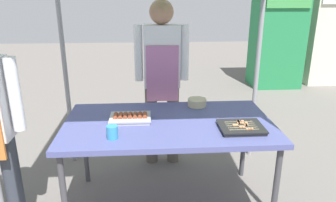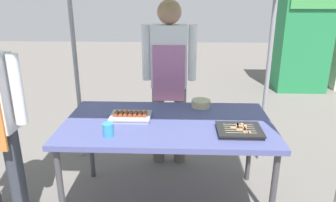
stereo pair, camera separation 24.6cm
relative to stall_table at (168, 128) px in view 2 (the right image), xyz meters
name	(u,v)px [view 2 (the right image)]	position (x,y,z in m)	size (l,w,h in m)	color
stall_table	(168,128)	(0.00, 0.00, 0.00)	(1.60, 0.90, 0.75)	#4C518C
tray_grilled_sausages	(131,116)	(-0.29, 0.04, 0.07)	(0.32, 0.23, 0.05)	#ADADB2
tray_meat_skewers	(239,130)	(0.52, -0.19, 0.07)	(0.32, 0.27, 0.04)	black
condiment_bowl	(201,104)	(0.27, 0.34, 0.08)	(0.16, 0.16, 0.06)	#BFB28C
drink_cup_near_edge	(108,130)	(-0.40, -0.27, 0.10)	(0.08, 0.08, 0.09)	#338CBF
vendor_woman	(169,71)	(-0.02, 0.72, 0.27)	(0.52, 0.23, 1.64)	#595147
neighbor_stall_right	(303,33)	(2.22, 3.47, 0.32)	(0.85, 0.70, 2.02)	#237F47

